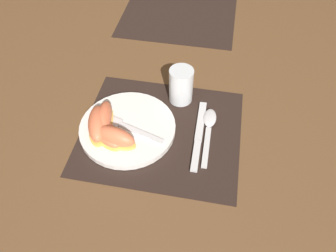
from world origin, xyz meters
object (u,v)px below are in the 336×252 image
at_px(plate, 128,128).
at_px(spoon, 209,125).
at_px(citrus_wedge_0, 104,119).
at_px(fork, 123,125).
at_px(knife, 199,136).
at_px(citrus_wedge_1, 98,124).
at_px(citrus_wedge_2, 106,133).
at_px(juice_glass, 181,87).
at_px(citrus_wedge_3, 115,137).

height_order(plate, spoon, plate).
height_order(spoon, citrus_wedge_0, citrus_wedge_0).
bearing_deg(fork, citrus_wedge_0, -175.57).
distance_m(knife, citrus_wedge_0, 0.24).
distance_m(citrus_wedge_0, citrus_wedge_1, 0.02).
bearing_deg(citrus_wedge_1, citrus_wedge_2, -34.34).
distance_m(juice_glass, spoon, 0.13).
bearing_deg(juice_glass, citrus_wedge_2, -131.20).
xyz_separation_m(juice_glass, fork, (-0.13, -0.14, -0.03)).
height_order(citrus_wedge_1, citrus_wedge_3, same).
bearing_deg(citrus_wedge_3, fork, 87.14).
xyz_separation_m(spoon, citrus_wedge_0, (-0.26, -0.06, 0.03)).
height_order(plate, citrus_wedge_1, citrus_wedge_1).
bearing_deg(juice_glass, citrus_wedge_0, -140.56).
xyz_separation_m(plate, fork, (-0.01, -0.00, 0.01)).
bearing_deg(citrus_wedge_2, citrus_wedge_1, 145.66).
bearing_deg(fork, juice_glass, 47.55).
height_order(juice_glass, fork, juice_glass).
height_order(spoon, citrus_wedge_1, citrus_wedge_1).
xyz_separation_m(plate, citrus_wedge_2, (-0.04, -0.04, 0.02)).
xyz_separation_m(juice_glass, citrus_wedge_3, (-0.13, -0.19, -0.01)).
relative_size(juice_glass, knife, 0.45).
distance_m(knife, citrus_wedge_3, 0.21).
bearing_deg(citrus_wedge_1, juice_glass, 41.47).
distance_m(plate, fork, 0.02).
xyz_separation_m(juice_glass, citrus_wedge_1, (-0.18, -0.16, -0.01)).
relative_size(knife, citrus_wedge_1, 1.77).
relative_size(knife, citrus_wedge_0, 1.83).
height_order(plate, fork, fork).
bearing_deg(citrus_wedge_0, citrus_wedge_2, -65.69).
bearing_deg(citrus_wedge_0, juice_glass, 39.44).
bearing_deg(knife, citrus_wedge_3, -161.30).
relative_size(fork, citrus_wedge_2, 1.61).
xyz_separation_m(knife, fork, (-0.19, -0.01, 0.02)).
distance_m(citrus_wedge_0, citrus_wedge_3, 0.07).
distance_m(citrus_wedge_1, citrus_wedge_2, 0.03).
bearing_deg(juice_glass, citrus_wedge_3, -123.98).
xyz_separation_m(citrus_wedge_1, citrus_wedge_3, (0.05, -0.03, 0.00)).
distance_m(plate, knife, 0.18).
bearing_deg(spoon, citrus_wedge_2, -159.44).
distance_m(knife, citrus_wedge_2, 0.23).
relative_size(plate, knife, 1.09).
bearing_deg(knife, juice_glass, 117.96).
height_order(citrus_wedge_0, citrus_wedge_3, citrus_wedge_3).
relative_size(juice_glass, citrus_wedge_1, 0.79).
xyz_separation_m(knife, citrus_wedge_1, (-0.25, -0.04, 0.03)).
bearing_deg(spoon, citrus_wedge_1, -164.65).
bearing_deg(citrus_wedge_2, citrus_wedge_0, 114.31).
bearing_deg(citrus_wedge_1, citrus_wedge_0, 63.69).
bearing_deg(spoon, knife, -119.54).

